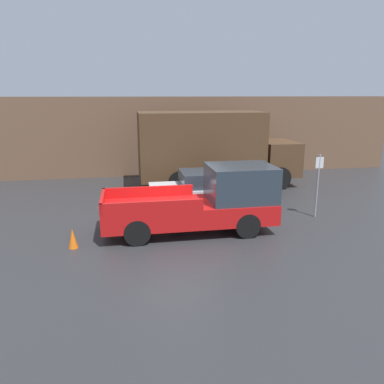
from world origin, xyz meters
TOP-DOWN VIEW (x-y plane):
  - ground_plane at (0.00, 0.00)m, footprint 60.00×60.00m
  - building_wall at (0.00, 8.84)m, footprint 28.00×0.15m
  - pickup_truck at (0.85, -0.28)m, footprint 5.59×1.97m
  - car at (1.63, 2.38)m, footprint 4.83×1.90m
  - delivery_truck at (2.38, 5.76)m, footprint 7.73×2.60m
  - parking_sign at (5.14, 0.41)m, footprint 0.30×0.07m
  - traffic_cone at (-3.36, -1.02)m, footprint 0.28×0.28m

SIDE VIEW (x-z plane):
  - ground_plane at x=0.00m, z-range 0.00..0.00m
  - traffic_cone at x=-3.36m, z-range 0.00..0.60m
  - car at x=1.63m, z-range 0.02..1.49m
  - pickup_truck at x=0.85m, z-range -0.08..2.10m
  - parking_sign at x=5.14m, z-range 0.15..2.50m
  - delivery_truck at x=2.38m, z-range 0.13..3.75m
  - building_wall at x=0.00m, z-range 0.00..4.30m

